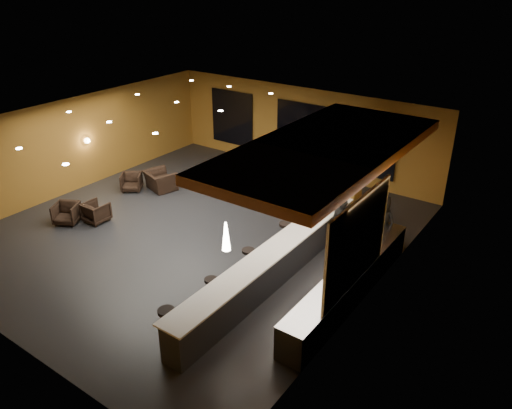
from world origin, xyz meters
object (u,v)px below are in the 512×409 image
Objects in this scene: pendant_1 at (285,198)px; staff_c at (382,222)px; pendant_2 at (330,169)px; bar_stool_3 at (286,232)px; staff_b at (370,219)px; bar_stool_0 at (167,320)px; armchair_d at (160,180)px; bar_stool_4 at (309,211)px; prep_counter at (349,284)px; staff_a at (341,226)px; pendant_0 at (226,236)px; bar_stool_1 at (211,287)px; armchair_b at (96,212)px; armchair_c at (132,182)px; bar_counter at (274,266)px; bar_stool_2 at (248,258)px; armchair_a at (67,213)px; column at (352,171)px.

staff_c is at bearing 61.80° from pendant_1.
pendant_2 reaches higher than bar_stool_3.
staff_b is 7.23m from bar_stool_0.
bar_stool_4 is (6.09, 0.80, 0.11)m from armchair_d.
staff_a is at bearing 122.56° from prep_counter.
pendant_0 reaches higher than bar_stool_4.
armchair_b is at bearing 168.68° from bar_stool_1.
armchair_c is 0.90× the size of bar_stool_0.
bar_stool_2 is at bearing -177.76° from bar_counter.
armchair_a is at bearing 161.97° from bar_stool_0.
armchair_c is at bearing 143.22° from bar_stool_0.
bar_counter is at bearing -75.37° from bar_stool_4.
staff_c is 9.34m from armchair_b.
bar_counter is 1.86m from bar_stool_1.
column reaches higher than bar_stool_0.
staff_a is at bearing -113.57° from staff_b.
bar_stool_1 is (-1.54, -4.14, -0.44)m from staff_a.
column reaches higher than staff_c.
staff_b is at bearing 69.61° from bar_stool_1.
armchair_a is 3.84m from armchair_d.
pendant_1 is at bearing -118.49° from staff_a.
pendant_2 is at bearing 60.89° from bar_stool_3.
armchair_a is at bearing -171.66° from bar_counter.
pendant_2 is at bearing -159.84° from armchair_d.
pendant_1 reaches higher than armchair_c.
bar_counter is at bearing 77.98° from bar_stool_0.
staff_a is at bearing -6.07° from armchair_a.
armchair_c is at bearing 169.29° from pendant_1.
bar_stool_1 is 0.84× the size of bar_stool_3.
armchair_d is at bearing 136.21° from bar_stool_0.
pendant_0 is at bearing 166.88° from armchair_b.
staff_c is 2.05× the size of bar_stool_0.
bar_stool_1 is at bearing -91.46° from bar_stool_3.
bar_stool_1 is (-0.79, -6.28, -1.29)m from column.
bar_counter is 6.87m from armchair_b.
staff_b is 9.03m from armchair_b.
prep_counter is 2.98m from bar_stool_3.
bar_counter is 10.65× the size of armchair_c.
column reaches higher than armchair_a.
bar_stool_3 is at bearing 112.26° from bar_counter.
pendant_1 is 2.55m from staff_a.
bar_stool_4 is (-0.91, 2.98, -1.88)m from pendant_1.
bar_counter is 11.43× the size of pendant_1.
bar_stool_0 is (-0.71, -6.34, -1.82)m from pendant_2.
bar_stool_1 is at bearing 168.18° from armchair_b.
bar_stool_2 is at bearing -93.88° from bar_stool_3.
pendant_1 is at bearing 69.97° from bar_stool_1.
staff_a is 9.07m from armchair_a.
armchair_b is (-8.85, -0.97, -0.08)m from prep_counter.
bar_stool_1 is at bearing 158.00° from pendant_0.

